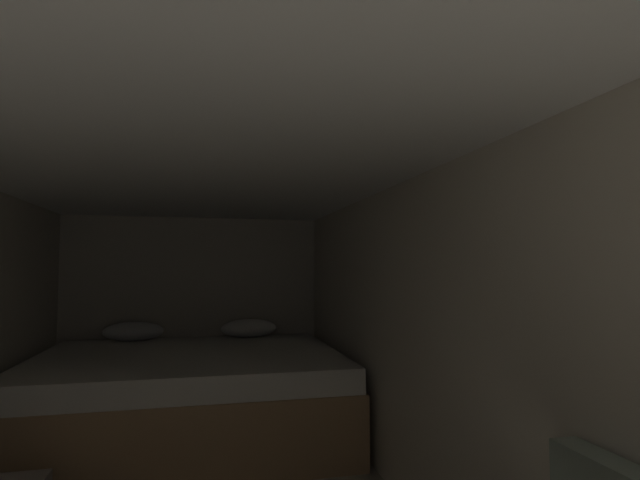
% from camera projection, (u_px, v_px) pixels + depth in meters
% --- Properties ---
extents(wall_back, '(2.71, 0.05, 1.97)m').
position_uv_depth(wall_back, '(194.00, 310.00, 5.12)').
color(wall_back, beige).
rests_on(wall_back, ground).
extents(wall_right, '(0.05, 5.42, 1.97)m').
position_uv_depth(wall_right, '(423.00, 345.00, 2.77)').
color(wall_right, beige).
rests_on(wall_right, ground).
extents(ceiling_slab, '(2.71, 5.42, 0.05)m').
position_uv_depth(ceiling_slab, '(185.00, 160.00, 2.52)').
color(ceiling_slab, white).
rests_on(ceiling_slab, wall_left).
extents(bed, '(2.49, 1.97, 0.91)m').
position_uv_depth(bed, '(190.00, 395.00, 4.06)').
color(bed, tan).
rests_on(bed, ground).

